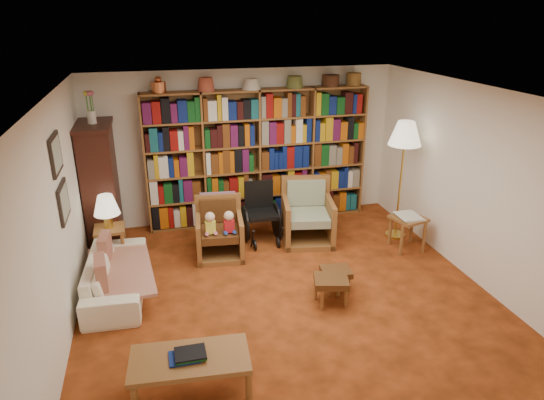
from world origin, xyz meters
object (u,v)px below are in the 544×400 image
object	(u,v)px
armchair_leather	(219,231)
side_table_lamp	(110,236)
side_table_papers	(408,223)
sofa	(116,274)
footstool_b	(336,273)
coffee_table	(190,361)
floor_lamp	(405,138)
footstool_a	(331,283)
wheelchair	(261,214)
armchair_sage	(306,217)

from	to	relation	value
armchair_leather	side_table_lamp	bearing A→B (deg)	176.41
side_table_papers	sofa	bearing A→B (deg)	-177.35
sofa	armchair_leather	world-z (taller)	armchair_leather
footstool_b	coffee_table	bearing A→B (deg)	-145.59
side_table_papers	footstool_b	distance (m)	1.69
floor_lamp	footstool_a	size ratio (longest dim) A/B	3.84
floor_lamp	footstool_a	bearing A→B (deg)	-137.42
wheelchair	footstool_b	bearing A→B (deg)	-71.64
side_table_lamp	armchair_leather	xyz separation A→B (m)	(1.51, -0.09, -0.05)
sofa	armchair_leather	xyz separation A→B (m)	(1.41, 0.75, 0.11)
floor_lamp	side_table_lamp	bearing A→B (deg)	177.29
side_table_lamp	footstool_a	size ratio (longest dim) A/B	1.11
armchair_sage	footstool_a	distance (m)	1.83
side_table_papers	coffee_table	bearing A→B (deg)	-147.31
armchair_leather	footstool_b	world-z (taller)	armchair_leather
footstool_b	sofa	bearing A→B (deg)	166.19
footstool_a	coffee_table	bearing A→B (deg)	-148.72
armchair_leather	coffee_table	size ratio (longest dim) A/B	0.76
armchair_sage	wheelchair	xyz separation A→B (m)	(-0.68, 0.16, 0.05)
side_table_lamp	side_table_papers	world-z (taller)	side_table_papers
footstool_b	coffee_table	size ratio (longest dim) A/B	0.35
armchair_leather	floor_lamp	size ratio (longest dim) A/B	0.46
armchair_leather	coffee_table	xyz separation A→B (m)	(-0.67, -2.73, -0.00)
wheelchair	footstool_a	bearing A→B (deg)	-78.16
side_table_papers	footstool_b	world-z (taller)	side_table_papers
sofa	wheelchair	bearing A→B (deg)	-60.09
armchair_leather	footstool_a	distance (m)	1.99
side_table_lamp	footstool_b	distance (m)	3.16
armchair_sage	side_table_papers	world-z (taller)	armchair_sage
wheelchair	side_table_papers	distance (m)	2.21
side_table_lamp	footstool_b	size ratio (longest dim) A/B	1.36
armchair_leather	floor_lamp	distance (m)	3.05
armchair_leather	armchair_sage	xyz separation A→B (m)	(1.38, 0.16, 0.01)
armchair_leather	coffee_table	world-z (taller)	armchair_leather
armchair_sage	coffee_table	bearing A→B (deg)	-125.26
floor_lamp	coffee_table	bearing A→B (deg)	-142.82
footstool_a	coffee_table	xyz separation A→B (m)	(-1.78, -1.08, 0.07)
armchair_sage	wheelchair	world-z (taller)	armchair_sage
armchair_leather	wheelchair	size ratio (longest dim) A/B	0.93
sofa	side_table_lamp	bearing A→B (deg)	9.94
side_table_papers	floor_lamp	bearing A→B (deg)	81.89
wheelchair	coffee_table	size ratio (longest dim) A/B	0.81
armchair_sage	footstool_a	bearing A→B (deg)	-98.30
side_table_papers	side_table_lamp	bearing A→B (deg)	171.30
side_table_papers	footstool_b	xyz separation A→B (m)	(-1.46, -0.85, -0.17)
side_table_lamp	floor_lamp	size ratio (longest dim) A/B	0.29
armchair_sage	sofa	bearing A→B (deg)	-161.99
side_table_lamp	side_table_papers	distance (m)	4.29
armchair_sage	side_table_lamp	bearing A→B (deg)	-178.70
armchair_sage	footstool_b	xyz separation A→B (m)	(-0.11, -1.56, -0.11)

